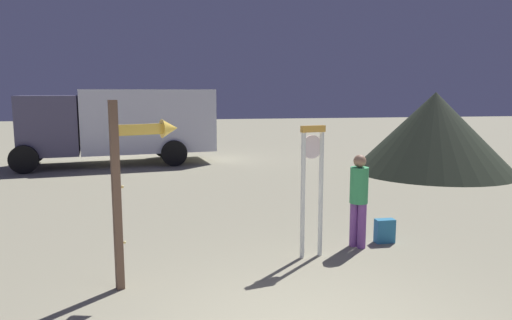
{
  "coord_description": "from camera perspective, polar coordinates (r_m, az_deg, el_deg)",
  "views": [
    {
      "loc": [
        -1.37,
        -4.4,
        2.6
      ],
      "look_at": [
        0.3,
        5.08,
        1.2
      ],
      "focal_mm": 33.35,
      "sensor_mm": 36.0,
      "label": 1
    }
  ],
  "objects": [
    {
      "name": "backpack",
      "position": [
        8.59,
        15.15,
        -8.22
      ],
      "size": [
        0.33,
        0.21,
        0.41
      ],
      "color": "teal",
      "rests_on": "ground_plane"
    },
    {
      "name": "standing_clock",
      "position": [
        7.42,
        6.73,
        -2.26
      ],
      "size": [
        0.41,
        0.17,
        2.08
      ],
      "color": "white",
      "rests_on": "ground_plane"
    },
    {
      "name": "box_truck_near",
      "position": [
        17.72,
        -15.77,
        4.4
      ],
      "size": [
        7.06,
        3.47,
        2.66
      ],
      "color": "silver",
      "rests_on": "ground_plane"
    },
    {
      "name": "person_near_clock",
      "position": [
        8.07,
        12.22,
        -4.24
      ],
      "size": [
        0.3,
        0.3,
        1.57
      ],
      "color": "#774393",
      "rests_on": "ground_plane"
    },
    {
      "name": "arrow_sign",
      "position": [
        6.41,
        -14.13,
        -0.82
      ],
      "size": [
        0.91,
        0.47,
        2.49
      ],
      "color": "brown",
      "rests_on": "ground_plane"
    },
    {
      "name": "dome_tent",
      "position": [
        16.33,
        20.57,
        3.13
      ],
      "size": [
        5.09,
        5.09,
        2.57
      ],
      "color": "#242B1E",
      "rests_on": "ground_plane"
    }
  ]
}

